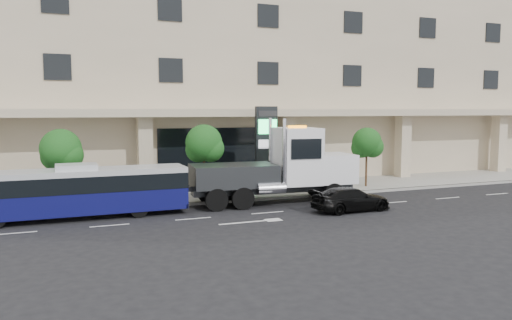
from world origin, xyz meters
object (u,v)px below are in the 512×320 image
Objects in this scene: tow_truck at (281,169)px; city_bus at (77,191)px; black_sedan at (351,199)px; signage_pylon at (266,149)px.

city_bus is at bearing -175.11° from tow_truck.
city_bus reaches higher than black_sedan.
tow_truck is 2.46× the size of black_sedan.
signage_pylon is at bearing 15.92° from black_sedan.
signage_pylon reaches higher than tow_truck.
black_sedan is (13.66, -3.39, -0.75)m from city_bus.
signage_pylon is (-2.18, 6.55, 2.29)m from black_sedan.
black_sedan is at bearing -63.87° from signage_pylon.
tow_truck is at bearing -88.87° from signage_pylon.
tow_truck is (11.11, 0.02, 0.64)m from city_bus.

